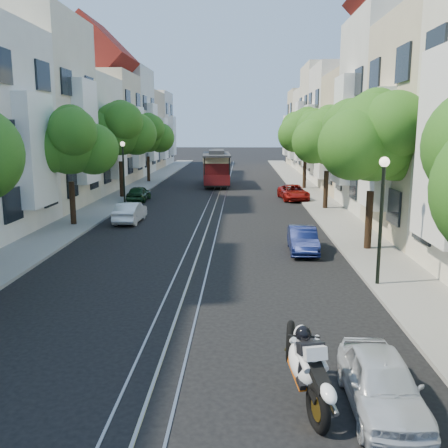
# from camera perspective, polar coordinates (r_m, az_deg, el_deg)

# --- Properties ---
(ground) EXTENTS (200.00, 200.00, 0.00)m
(ground) POSITION_cam_1_polar(r_m,az_deg,el_deg) (40.35, -0.55, 3.53)
(ground) COLOR black
(ground) RESTS_ON ground
(sidewalk_east) EXTENTS (2.50, 80.00, 0.12)m
(sidewalk_east) POSITION_cam_1_polar(r_m,az_deg,el_deg) (40.68, 9.72, 3.52)
(sidewalk_east) COLOR gray
(sidewalk_east) RESTS_ON ground
(sidewalk_west) EXTENTS (2.50, 80.00, 0.12)m
(sidewalk_west) POSITION_cam_1_polar(r_m,az_deg,el_deg) (41.31, -10.67, 3.60)
(sidewalk_west) COLOR gray
(sidewalk_west) RESTS_ON ground
(rail_left) EXTENTS (0.06, 80.00, 0.02)m
(rail_left) POSITION_cam_1_polar(r_m,az_deg,el_deg) (40.38, -1.34, 3.55)
(rail_left) COLOR gray
(rail_left) RESTS_ON ground
(rail_slot) EXTENTS (0.06, 80.00, 0.02)m
(rail_slot) POSITION_cam_1_polar(r_m,az_deg,el_deg) (40.35, -0.55, 3.54)
(rail_slot) COLOR gray
(rail_slot) RESTS_ON ground
(rail_right) EXTENTS (0.06, 80.00, 0.02)m
(rail_right) POSITION_cam_1_polar(r_m,az_deg,el_deg) (40.33, 0.23, 3.54)
(rail_right) COLOR gray
(rail_right) RESTS_ON ground
(lane_line) EXTENTS (0.08, 80.00, 0.01)m
(lane_line) POSITION_cam_1_polar(r_m,az_deg,el_deg) (40.35, -0.55, 3.53)
(lane_line) COLOR tan
(lane_line) RESTS_ON ground
(townhouses_east) EXTENTS (7.75, 72.00, 12.00)m
(townhouses_east) POSITION_cam_1_polar(r_m,az_deg,el_deg) (41.15, 16.47, 10.47)
(townhouses_east) COLOR beige
(townhouses_east) RESTS_ON ground
(townhouses_west) EXTENTS (7.75, 72.00, 11.76)m
(townhouses_west) POSITION_cam_1_polar(r_m,az_deg,el_deg) (42.17, -17.18, 10.29)
(townhouses_west) COLOR silver
(townhouses_west) RESTS_ON ground
(tree_e_b) EXTENTS (4.93, 4.08, 6.68)m
(tree_e_b) POSITION_cam_1_polar(r_m,az_deg,el_deg) (21.67, 16.86, 9.29)
(tree_e_b) COLOR black
(tree_e_b) RESTS_ON ground
(tree_e_c) EXTENTS (4.84, 3.99, 6.52)m
(tree_e_c) POSITION_cam_1_polar(r_m,az_deg,el_deg) (32.43, 11.89, 9.66)
(tree_e_c) COLOR black
(tree_e_c) RESTS_ON ground
(tree_e_d) EXTENTS (5.01, 4.16, 6.85)m
(tree_e_d) POSITION_cam_1_polar(r_m,az_deg,el_deg) (43.31, 9.42, 10.35)
(tree_e_d) COLOR black
(tree_e_d) RESTS_ON ground
(tree_w_b) EXTENTS (4.72, 3.87, 6.27)m
(tree_w_b) POSITION_cam_1_polar(r_m,az_deg,el_deg) (27.46, -17.18, 8.81)
(tree_w_b) COLOR black
(tree_w_b) RESTS_ON ground
(tree_w_c) EXTENTS (5.13, 4.28, 7.09)m
(tree_w_c) POSITION_cam_1_polar(r_m,az_deg,el_deg) (38.02, -11.78, 10.52)
(tree_w_c) COLOR black
(tree_w_c) RESTS_ON ground
(tree_w_d) EXTENTS (4.84, 3.99, 6.52)m
(tree_w_d) POSITION_cam_1_polar(r_m,az_deg,el_deg) (48.78, -8.68, 10.10)
(tree_w_d) COLOR black
(tree_w_d) RESTS_ON ground
(lamp_east) EXTENTS (0.32, 0.32, 4.16)m
(lamp_east) POSITION_cam_1_polar(r_m,az_deg,el_deg) (16.77, 17.61, 2.43)
(lamp_east) COLOR black
(lamp_east) RESTS_ON ground
(lamp_west) EXTENTS (0.32, 0.32, 4.16)m
(lamp_west) POSITION_cam_1_polar(r_m,az_deg,el_deg) (35.01, -11.44, 6.87)
(lamp_west) COLOR black
(lamp_west) RESTS_ON ground
(sportbike_rider) EXTENTS (0.78, 2.36, 1.65)m
(sportbike_rider) POSITION_cam_1_polar(r_m,az_deg,el_deg) (9.70, 9.32, -15.60)
(sportbike_rider) COLOR black
(sportbike_rider) RESTS_ON ground
(cable_car) EXTENTS (2.87, 7.83, 2.96)m
(cable_car) POSITION_cam_1_polar(r_m,az_deg,el_deg) (45.77, -0.87, 6.61)
(cable_car) COLOR black
(cable_car) RESTS_ON ground
(parked_car_e_near) EXTENTS (1.33, 3.18, 1.08)m
(parked_car_e_near) POSITION_cam_1_polar(r_m,az_deg,el_deg) (10.08, 17.57, -16.96)
(parked_car_e_near) COLOR silver
(parked_car_e_near) RESTS_ON ground
(parked_car_e_mid) EXTENTS (1.21, 3.27, 1.07)m
(parked_car_e_mid) POSITION_cam_1_polar(r_m,az_deg,el_deg) (21.35, 8.99, -1.78)
(parked_car_e_mid) COLOR #0D1644
(parked_car_e_mid) RESTS_ON ground
(parked_car_e_far) EXTENTS (2.22, 4.14, 1.10)m
(parked_car_e_far) POSITION_cam_1_polar(r_m,az_deg,el_deg) (36.87, 7.94, 3.59)
(parked_car_e_far) COLOR maroon
(parked_car_e_far) RESTS_ON ground
(parked_car_w_mid) EXTENTS (1.28, 3.47, 1.14)m
(parked_car_w_mid) POSITION_cam_1_polar(r_m,az_deg,el_deg) (28.25, -10.68, 1.33)
(parked_car_w_mid) COLOR silver
(parked_car_w_mid) RESTS_ON ground
(parked_car_w_far) EXTENTS (1.35, 3.27, 1.11)m
(parked_car_w_far) POSITION_cam_1_polar(r_m,az_deg,el_deg) (36.47, -9.72, 3.47)
(parked_car_w_far) COLOR #15361D
(parked_car_w_far) RESTS_ON ground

